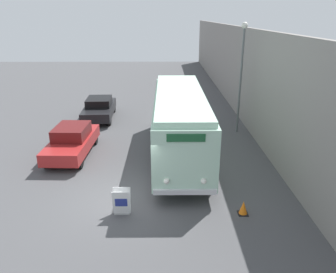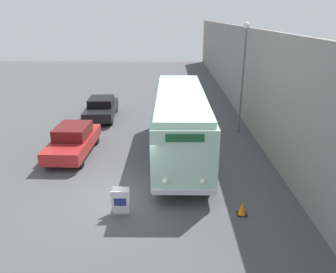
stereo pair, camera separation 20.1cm
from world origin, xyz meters
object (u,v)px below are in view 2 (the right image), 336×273
object	(u,v)px
vintage_bus	(180,120)
sign_board	(120,202)
parked_car_mid	(101,108)
traffic_cone	(242,208)
streetlamp	(244,63)
parked_car_near	(73,140)

from	to	relation	value
vintage_bus	sign_board	xyz separation A→B (m)	(-2.29, -5.29, -1.39)
parked_car_mid	traffic_cone	xyz separation A→B (m)	(7.34, -11.72, -0.48)
vintage_bus	streetlamp	xyz separation A→B (m)	(3.69, 3.52, 2.29)
parked_car_mid	vintage_bus	bearing A→B (deg)	-53.29
streetlamp	parked_car_near	bearing A→B (deg)	-159.34
streetlamp	parked_car_near	size ratio (longest dim) A/B	1.42
vintage_bus	parked_car_mid	xyz separation A→B (m)	(-5.26, 6.36, -1.13)
vintage_bus	parked_car_mid	bearing A→B (deg)	129.57
sign_board	traffic_cone	world-z (taller)	sign_board
vintage_bus	parked_car_near	bearing A→B (deg)	179.26
sign_board	parked_car_near	distance (m)	6.23
vintage_bus	parked_car_mid	world-z (taller)	vintage_bus
vintage_bus	traffic_cone	size ratio (longest dim) A/B	19.22
streetlamp	traffic_cone	world-z (taller)	streetlamp
vintage_bus	parked_car_mid	size ratio (longest dim) A/B	2.18
parked_car_near	traffic_cone	size ratio (longest dim) A/B	8.74
vintage_bus	traffic_cone	distance (m)	5.97
vintage_bus	sign_board	distance (m)	5.93
streetlamp	parked_car_mid	bearing A→B (deg)	162.37
parked_car_near	sign_board	bearing A→B (deg)	-57.75
traffic_cone	streetlamp	bearing A→B (deg)	79.77
parked_car_near	parked_car_mid	distance (m)	6.29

